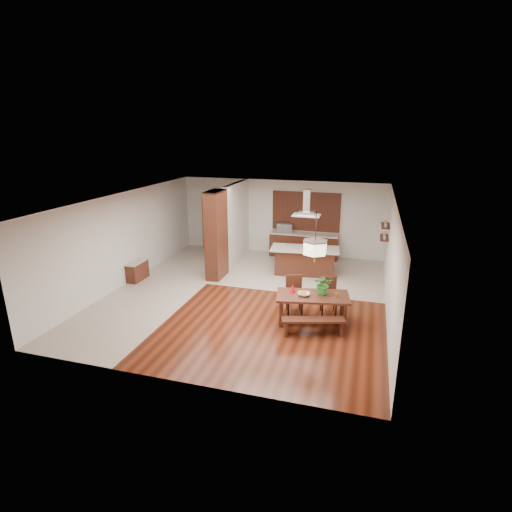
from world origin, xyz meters
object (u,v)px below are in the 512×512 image
(hallway_console, at_px, (137,271))
(foliage_plant, at_px, (324,284))
(dining_bench, at_px, (313,327))
(dining_chair_left, at_px, (295,295))
(kitchen_island, at_px, (305,261))
(dining_chair_right, at_px, (329,297))
(pendant_lantern, at_px, (316,238))
(range_hood, at_px, (307,203))
(microwave, at_px, (284,228))
(dining_table, at_px, (313,302))
(island_cup, at_px, (316,248))
(fruit_bowl, at_px, (304,294))

(hallway_console, bearing_deg, foliage_plant, -11.85)
(dining_bench, height_order, dining_chair_left, dining_chair_left)
(dining_bench, relative_size, kitchen_island, 0.64)
(dining_chair_right, height_order, pendant_lantern, pendant_lantern)
(pendant_lantern, bearing_deg, dining_chair_left, 140.09)
(range_hood, height_order, microwave, range_hood)
(dining_chair_left, bearing_deg, dining_table, -58.34)
(kitchen_island, relative_size, island_cup, 18.66)
(foliage_plant, bearing_deg, dining_chair_left, 157.53)
(dining_bench, relative_size, range_hood, 1.67)
(hallway_console, height_order, dining_table, dining_table)
(dining_bench, bearing_deg, kitchen_island, 102.35)
(pendant_lantern, distance_m, island_cup, 3.69)
(dining_chair_right, distance_m, range_hood, 3.69)
(hallway_console, relative_size, foliage_plant, 1.65)
(hallway_console, bearing_deg, dining_bench, -18.86)
(pendant_lantern, bearing_deg, range_hood, 102.62)
(fruit_bowl, relative_size, microwave, 0.50)
(dining_bench, distance_m, dining_chair_right, 1.32)
(hallway_console, bearing_deg, island_cup, 19.92)
(dining_table, height_order, pendant_lantern, pendant_lantern)
(pendant_lantern, bearing_deg, island_cup, 96.91)
(dining_chair_left, xyz_separation_m, fruit_bowl, (0.33, -0.55, 0.29))
(dining_bench, distance_m, kitchen_island, 4.29)
(fruit_bowl, bearing_deg, dining_chair_right, 52.42)
(pendant_lantern, xyz_separation_m, microwave, (-1.94, 5.47, -1.13))
(dining_chair_left, height_order, fruit_bowl, dining_chair_left)
(hallway_console, bearing_deg, dining_table, -13.53)
(dining_chair_right, bearing_deg, range_hood, 97.30)
(dining_table, height_order, kitchen_island, kitchen_island)
(dining_chair_right, height_order, island_cup, island_cup)
(dining_chair_right, xyz_separation_m, pendant_lantern, (-0.34, -0.63, 1.75))
(pendant_lantern, xyz_separation_m, kitchen_island, (-0.79, 3.54, -1.76))
(dining_chair_right, relative_size, kitchen_island, 0.42)
(dining_chair_right, xyz_separation_m, fruit_bowl, (-0.56, -0.72, 0.30))
(microwave, bearing_deg, fruit_bowl, -87.90)
(hallway_console, relative_size, microwave, 1.49)
(dining_table, height_order, dining_bench, dining_table)
(range_hood, bearing_deg, dining_chair_left, -85.48)
(dining_table, height_order, foliage_plant, foliage_plant)
(kitchen_island, bearing_deg, pendant_lantern, -83.81)
(dining_chair_right, distance_m, pendant_lantern, 1.89)
(range_hood, xyz_separation_m, island_cup, (0.38, -0.10, -1.48))
(hallway_console, height_order, dining_chair_left, dining_chair_left)
(hallway_console, distance_m, dining_bench, 6.43)
(fruit_bowl, height_order, range_hood, range_hood)
(island_cup, bearing_deg, dining_chair_left, -92.53)
(dining_bench, xyz_separation_m, pendant_lantern, (-0.12, 0.64, 2.03))
(dining_chair_left, distance_m, fruit_bowl, 0.71)
(range_hood, bearing_deg, fruit_bowl, -80.99)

